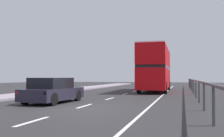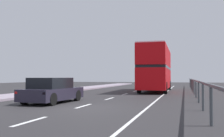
# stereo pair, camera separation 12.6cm
# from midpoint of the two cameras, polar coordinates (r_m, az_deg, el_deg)

# --- Properties ---
(ground_plane) EXTENTS (74.89, 120.00, 0.10)m
(ground_plane) POSITION_cam_midpoint_polar(r_m,az_deg,el_deg) (12.31, -6.98, -8.71)
(ground_plane) COLOR #2A292B
(lane_paint_markings) EXTENTS (3.24, 46.00, 0.01)m
(lane_paint_markings) POSITION_cam_midpoint_polar(r_m,az_deg,el_deg) (19.95, 7.83, -5.93)
(lane_paint_markings) COLOR silver
(lane_paint_markings) RESTS_ON ground
(bridge_side_railing) EXTENTS (0.10, 42.00, 1.21)m
(bridge_side_railing) POSITION_cam_midpoint_polar(r_m,az_deg,el_deg) (20.30, 17.92, -3.05)
(bridge_side_railing) COLOR #44494E
(bridge_side_railing) RESTS_ON ground
(double_decker_bus_red) EXTENTS (2.61, 10.03, 4.32)m
(double_decker_bus_red) POSITION_cam_midpoint_polar(r_m,az_deg,el_deg) (25.88, 9.75, 0.12)
(double_decker_bus_red) COLOR red
(double_decker_bus_red) RESTS_ON ground
(hatchback_car_near) EXTENTS (2.02, 4.23, 1.38)m
(hatchback_car_near) POSITION_cam_midpoint_polar(r_m,az_deg,el_deg) (14.74, -12.76, -4.78)
(hatchback_car_near) COLOR #221F2E
(hatchback_car_near) RESTS_ON ground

